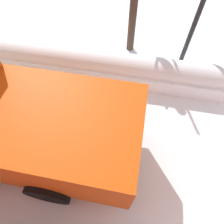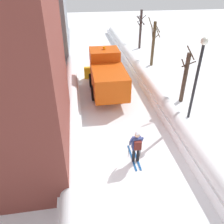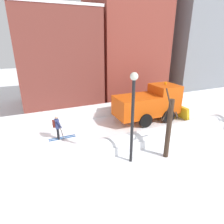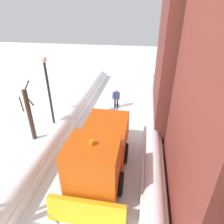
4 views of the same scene
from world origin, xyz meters
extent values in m
plane|color=white|center=(0.00, 10.00, 0.00)|extent=(80.00, 80.00, 0.00)
cube|color=white|center=(-2.99, 10.00, 0.31)|extent=(1.10, 36.00, 0.62)
cylinder|color=white|center=(-2.99, 10.00, 0.62)|extent=(0.90, 34.20, 0.90)
cube|color=white|center=(2.99, 10.00, 0.28)|extent=(1.10, 36.00, 0.57)
cylinder|color=white|center=(2.99, 10.00, 0.57)|extent=(0.90, 34.20, 0.90)
cube|color=brown|center=(-7.43, 1.59, 4.37)|extent=(8.75, 6.69, 8.74)
cube|color=white|center=(-7.43, 1.59, 8.84)|extent=(8.85, 6.79, 0.20)
cube|color=brown|center=(-7.43, 8.92, 6.22)|extent=(7.48, 6.97, 12.45)
cube|color=gray|center=(-7.43, 17.70, 10.44)|extent=(8.46, 7.51, 20.88)
cube|color=#DB510F|center=(-0.33, 6.56, 1.40)|extent=(2.30, 3.40, 1.60)
cube|color=#DB510F|center=(-0.33, 9.26, 1.75)|extent=(2.20, 2.00, 2.30)
cube|color=black|center=(-0.33, 10.22, 2.26)|extent=(1.85, 0.06, 1.01)
cube|color=yellow|center=(-0.33, 10.61, 0.55)|extent=(3.20, 0.46, 1.13)
cylinder|color=orange|center=(-0.33, 9.26, 3.02)|extent=(0.20, 0.20, 0.18)
cylinder|color=black|center=(-1.48, 8.96, 0.55)|extent=(0.25, 1.10, 1.10)
cylinder|color=black|center=(0.82, 8.96, 0.55)|extent=(0.25, 1.10, 1.10)
cylinder|color=black|center=(-1.48, 6.76, 0.55)|extent=(0.25, 1.10, 1.10)
cylinder|color=black|center=(0.82, 6.76, 0.55)|extent=(0.25, 1.10, 1.10)
cylinder|color=black|center=(-0.10, 0.26, 0.41)|extent=(0.14, 0.14, 0.82)
cylinder|color=black|center=(0.12, 0.26, 0.41)|extent=(0.14, 0.14, 0.82)
cube|color=navy|center=(0.01, 0.26, 1.13)|extent=(0.42, 0.26, 0.62)
cube|color=#591E19|center=(0.01, 0.05, 1.16)|extent=(0.32, 0.16, 0.44)
sphere|color=tan|center=(0.01, 0.26, 1.60)|extent=(0.24, 0.24, 0.24)
sphere|color=silver|center=(0.01, 0.26, 1.70)|extent=(0.22, 0.22, 0.22)
cylinder|color=navy|center=(-0.25, 0.36, 1.16)|extent=(0.09, 0.33, 0.56)
cylinder|color=navy|center=(0.27, 0.36, 1.16)|extent=(0.09, 0.33, 0.56)
cube|color=#194C8C|center=(-0.10, 0.51, 0.01)|extent=(0.09, 1.80, 0.03)
cube|color=#194C8C|center=(0.12, 0.51, 0.01)|extent=(0.09, 1.80, 0.03)
cylinder|color=#262628|center=(-0.29, 0.48, 0.60)|extent=(0.02, 0.19, 1.19)
cylinder|color=#262628|center=(0.31, 0.48, 0.60)|extent=(0.02, 0.19, 1.19)
cylinder|color=black|center=(-3.76, 2.01, 1.67)|extent=(0.12, 0.12, 3.34)
cube|color=black|center=(-3.76, 2.15, 3.79)|extent=(0.28, 0.24, 0.90)
sphere|color=red|center=(-3.76, 2.28, 4.07)|extent=(0.18, 0.18, 0.18)
sphere|color=gold|center=(-3.76, 2.28, 3.79)|extent=(0.18, 0.18, 0.18)
sphere|color=green|center=(-3.76, 2.28, 3.51)|extent=(0.18, 0.18, 0.18)
cylinder|color=black|center=(4.28, 3.56, 2.29)|extent=(0.16, 0.16, 4.58)
sphere|color=silver|center=(4.28, 3.56, 4.76)|extent=(0.40, 0.40, 0.40)
cylinder|color=#3D2C21|center=(4.69, 5.65, 1.74)|extent=(0.28, 0.28, 3.47)
cylinder|color=#3D2C21|center=(4.90, 5.89, 2.64)|extent=(0.66, 0.73, 0.67)
cylinder|color=#3D2C21|center=(4.66, 5.45, 3.55)|extent=(0.65, 0.16, 0.94)
cylinder|color=#3D2C21|center=(4.46, 5.57, 2.65)|extent=(0.30, 0.72, 0.83)
camera|label=1|loc=(-2.12, 5.12, 5.40)|focal=31.36mm
camera|label=2|loc=(-2.34, -7.43, 7.77)|focal=35.77mm
camera|label=3|loc=(12.18, -1.06, 6.37)|focal=30.66mm
camera|label=4|loc=(-2.18, 15.32, 7.78)|focal=31.46mm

